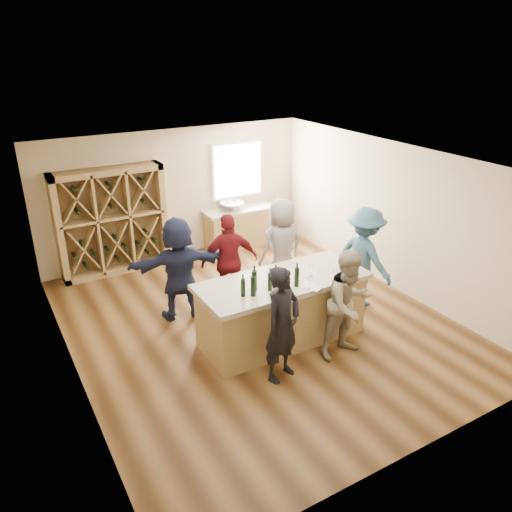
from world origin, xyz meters
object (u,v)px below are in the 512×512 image
sink (232,206)px  wine_bottle_c (254,281)px  person_near_left (282,325)px  wine_bottle_f (297,277)px  wine_bottle_a (243,288)px  person_near_right (349,304)px  person_far_left (179,268)px  wine_rack (112,222)px  tasting_counter_base (282,312)px  person_far_right (282,246)px  wine_bottle_d (270,282)px  person_server (364,257)px  person_far_mid (230,261)px  wine_bottle_e (276,278)px  wine_bottle_b (253,286)px

sink → wine_bottle_c: size_ratio=1.66×
person_near_left → wine_bottle_f: bearing=23.4°
wine_bottle_a → person_near_right: bearing=-24.8°
person_far_left → wine_rack: bearing=-68.8°
tasting_counter_base → person_near_right: bearing=-53.0°
wine_bottle_a → person_near_left: size_ratio=0.16×
wine_rack → person_far_right: bearing=-44.3°
sink → wine_bottle_d: 4.33m
wine_bottle_f → person_near_right: bearing=-42.9°
person_server → person_far_mid: person_server is taller
wine_bottle_a → tasting_counter_base: bearing=12.6°
tasting_counter_base → person_far_left: 1.93m
wine_bottle_e → wine_bottle_a: bearing=-178.1°
person_server → wine_bottle_d: bearing=96.0°
wine_rack → wine_bottle_b: size_ratio=7.14×
person_far_mid → wine_rack: bearing=-48.1°
wine_bottle_c → person_near_left: size_ratio=0.19×
wine_bottle_a → person_near_right: size_ratio=0.16×
wine_bottle_a → person_near_left: bearing=-68.5°
wine_bottle_b → wine_bottle_f: wine_bottle_b is taller
wine_rack → person_far_mid: 2.86m
wine_rack → wine_bottle_f: size_ratio=7.33×
person_near_left → wine_rack: bearing=83.7°
wine_bottle_f → person_near_left: bearing=-137.8°
person_far_right → person_far_left: size_ratio=1.00×
wine_bottle_e → person_far_mid: size_ratio=0.16×
wine_bottle_e → tasting_counter_base: bearing=34.3°
wine_rack → person_server: bearing=-46.0°
person_near_right → person_far_right: (0.29, 2.30, 0.05)m
person_near_left → person_far_mid: size_ratio=0.99×
wine_bottle_e → person_far_mid: bearing=88.7°
tasting_counter_base → wine_bottle_d: (-0.37, -0.22, 0.72)m
wine_bottle_b → wine_bottle_e: bearing=10.7°
person_far_left → person_far_right: bearing=-171.3°
person_far_left → wine_bottle_f: 2.18m
sink → person_far_left: size_ratio=0.30×
person_near_left → wine_bottle_f: (0.59, 0.54, 0.36)m
wine_bottle_c → person_server: (2.49, 0.39, -0.32)m
wine_rack → wine_bottle_e: size_ratio=7.69×
person_server → person_far_right: person_server is taller
wine_bottle_a → wine_bottle_c: 0.24m
wine_rack → wine_bottle_a: size_ratio=8.07×
sink → wine_bottle_c: wine_bottle_c is taller
sink → wine_bottle_f: 4.28m
wine_bottle_c → person_far_right: 2.19m
wine_rack → person_near_left: size_ratio=1.27×
wine_bottle_b → person_near_right: bearing=-24.7°
wine_bottle_a → person_far_left: person_far_left is taller
wine_bottle_c → person_far_left: 1.74m
tasting_counter_base → wine_rack: bearing=112.2°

